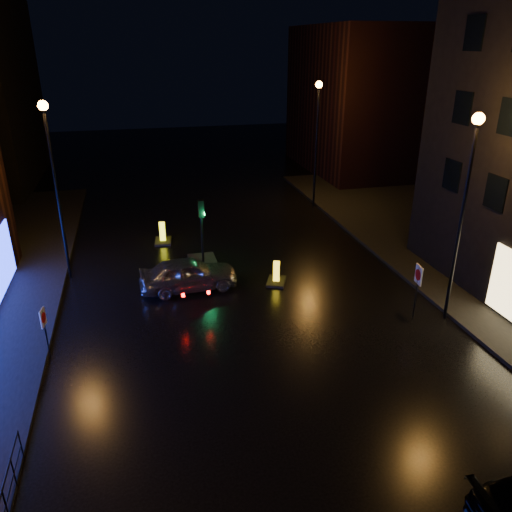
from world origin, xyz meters
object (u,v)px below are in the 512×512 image
object	(u,v)px
road_sign_right	(418,279)
road_sign_left	(44,322)
bollard_far	(163,238)
silver_hatchback	(189,274)
bollard_near	(276,278)
traffic_signal	(203,255)

from	to	relation	value
road_sign_right	road_sign_left	bearing A→B (deg)	4.51
bollard_far	road_sign_right	distance (m)	14.85
silver_hatchback	bollard_near	world-z (taller)	silver_hatchback
traffic_signal	bollard_near	bearing A→B (deg)	-44.82
silver_hatchback	traffic_signal	bearing A→B (deg)	-24.45
silver_hatchback	road_sign_left	world-z (taller)	road_sign_left
silver_hatchback	bollard_far	xyz separation A→B (m)	(-0.75, 6.31, -0.50)
silver_hatchback	road_sign_right	distance (m)	10.14
road_sign_left	silver_hatchback	bearing A→B (deg)	47.21
bollard_far	road_sign_right	size ratio (longest dim) A/B	0.61
traffic_signal	bollard_far	xyz separation A→B (m)	(-1.81, 3.61, -0.24)
bollard_near	bollard_far	xyz separation A→B (m)	(-4.89, 6.67, 0.02)
road_sign_right	bollard_near	bearing A→B (deg)	-37.97
traffic_signal	silver_hatchback	distance (m)	2.92
traffic_signal	silver_hatchback	xyz separation A→B (m)	(-1.07, -2.70, 0.26)
traffic_signal	bollard_far	world-z (taller)	traffic_signal
bollard_near	bollard_far	size ratio (longest dim) A/B	1.01
bollard_far	bollard_near	bearing A→B (deg)	-47.17
road_sign_left	bollard_far	bearing A→B (deg)	74.97
traffic_signal	road_sign_left	size ratio (longest dim) A/B	1.71
silver_hatchback	road_sign_right	bearing A→B (deg)	-122.55
silver_hatchback	bollard_near	xyz separation A→B (m)	(4.15, -0.36, -0.52)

